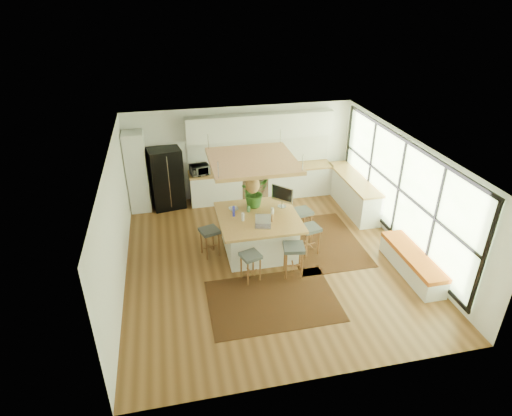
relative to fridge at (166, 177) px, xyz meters
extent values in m
plane|color=brown|center=(2.18, -3.18, -0.93)|extent=(7.00, 7.00, 0.00)
plane|color=white|center=(2.18, -3.18, 1.78)|extent=(7.00, 7.00, 0.00)
plane|color=white|center=(2.18, 0.32, 0.42)|extent=(6.50, 0.00, 6.50)
plane|color=white|center=(2.18, -6.68, 0.42)|extent=(6.50, 0.00, 6.50)
plane|color=white|center=(-1.07, -3.18, 0.42)|extent=(0.00, 7.00, 7.00)
plane|color=white|center=(5.43, -3.18, 0.42)|extent=(0.00, 7.00, 7.00)
cube|color=white|center=(-0.77, 0.00, 0.20)|extent=(0.55, 0.60, 2.25)
cube|color=white|center=(2.73, 0.00, -0.49)|extent=(4.20, 0.60, 0.88)
cube|color=#AB7A3D|center=(2.73, 0.00, -0.03)|extent=(4.24, 0.64, 0.05)
cube|color=white|center=(2.73, 0.30, 0.43)|extent=(4.20, 0.02, 0.80)
cube|color=white|center=(2.73, 0.14, 1.22)|extent=(4.20, 0.34, 0.70)
cube|color=white|center=(5.11, -1.18, -0.49)|extent=(0.60, 2.50, 0.88)
cube|color=#AB7A3D|center=(5.11, -1.18, -0.03)|extent=(0.64, 2.54, 0.05)
cube|color=black|center=(1.90, -4.65, -0.92)|extent=(2.60, 1.80, 0.01)
cube|color=black|center=(3.64, -2.74, -0.92)|extent=(1.80, 2.60, 0.01)
imported|color=#A5A5AA|center=(0.93, -0.04, 0.17)|extent=(0.56, 0.39, 0.35)
imported|color=#1E4C19|center=(2.03, -2.23, 0.29)|extent=(0.94, 0.97, 0.57)
imported|color=white|center=(1.50, -2.35, 0.03)|extent=(0.25, 0.25, 0.06)
cylinder|color=#3336CC|center=(1.47, -2.67, 0.10)|extent=(0.07, 0.07, 0.19)
cylinder|color=silver|center=(1.62, -2.92, 0.10)|extent=(0.07, 0.07, 0.19)
cylinder|color=#935B31|center=(2.27, -3.07, 0.10)|extent=(0.07, 0.07, 0.19)
cylinder|color=white|center=(2.37, -2.72, 0.10)|extent=(0.07, 0.07, 0.19)
cylinder|color=#548D56|center=(1.82, -2.52, 0.10)|extent=(0.07, 0.07, 0.19)
camera|label=1|loc=(0.14, -11.19, 4.80)|focal=29.93mm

